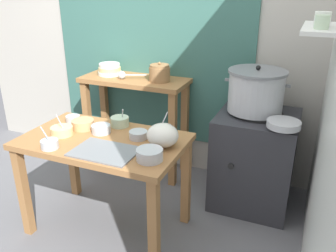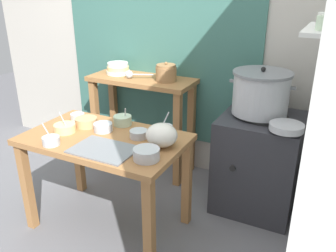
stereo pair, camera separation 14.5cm
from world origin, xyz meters
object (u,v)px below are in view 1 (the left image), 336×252
(clay_pot, at_px, (160,73))
(serving_tray, at_px, (105,152))
(plastic_bag, at_px, (162,136))
(bowl_stack_enamel, at_px, (110,69))
(prep_bowl_8, at_px, (50,144))
(prep_bowl_6, at_px, (138,134))
(prep_bowl_7, at_px, (150,154))
(prep_bowl_0, at_px, (62,130))
(prep_table, at_px, (104,153))
(prep_bowl_5, at_px, (164,129))
(ladle, at_px, (123,75))
(prep_bowl_4, at_px, (120,121))
(steamer_pot, at_px, (256,91))
(back_shelf_table, at_px, (135,102))
(wide_pan, at_px, (284,124))
(prep_bowl_2, at_px, (73,118))
(stove_block, at_px, (254,159))
(prep_bowl_1, at_px, (101,129))
(prep_bowl_3, at_px, (83,124))

(clay_pot, distance_m, serving_tray, 1.08)
(serving_tray, height_order, plastic_bag, plastic_bag)
(bowl_stack_enamel, xyz_separation_m, prep_bowl_8, (0.25, -1.16, -0.20))
(prep_bowl_6, relative_size, prep_bowl_7, 0.77)
(prep_bowl_8, bearing_deg, prep_bowl_7, 8.77)
(prep_bowl_0, bearing_deg, prep_table, 10.06)
(prep_table, relative_size, prep_bowl_5, 7.33)
(bowl_stack_enamel, height_order, prep_bowl_0, bowl_stack_enamel)
(clay_pot, relative_size, bowl_stack_enamel, 0.83)
(ladle, bearing_deg, prep_bowl_4, -63.03)
(prep_bowl_5, distance_m, prep_bowl_6, 0.19)
(steamer_pot, height_order, prep_bowl_4, steamer_pot)
(prep_bowl_8, bearing_deg, prep_bowl_5, 40.06)
(back_shelf_table, distance_m, clay_pot, 0.38)
(wide_pan, height_order, prep_bowl_7, wide_pan)
(bowl_stack_enamel, xyz_separation_m, prep_bowl_4, (0.48, -0.67, -0.19))
(prep_table, distance_m, steamer_pot, 1.21)
(prep_bowl_2, relative_size, prep_bowl_5, 0.70)
(prep_bowl_0, bearing_deg, prep_bowl_4, 44.82)
(prep_bowl_0, distance_m, prep_bowl_2, 0.24)
(bowl_stack_enamel, bearing_deg, serving_tray, -60.77)
(wide_pan, bearing_deg, prep_bowl_2, -166.74)
(prep_bowl_5, bearing_deg, serving_tray, -119.35)
(bowl_stack_enamel, xyz_separation_m, prep_bowl_7, (0.90, -1.06, -0.19))
(prep_bowl_0, distance_m, prep_bowl_8, 0.21)
(steamer_pot, relative_size, prep_bowl_6, 3.89)
(wide_pan, distance_m, prep_bowl_2, 1.52)
(bowl_stack_enamel, distance_m, prep_bowl_5, 1.09)
(prep_bowl_5, xyz_separation_m, prep_bowl_7, (0.07, -0.38, 0.00))
(stove_block, bearing_deg, prep_table, -140.48)
(prep_table, height_order, prep_bowl_1, prep_bowl_1)
(prep_bowl_1, bearing_deg, prep_bowl_8, -116.48)
(bowl_stack_enamel, distance_m, plastic_bag, 1.25)
(serving_tray, bearing_deg, prep_bowl_6, 69.88)
(back_shelf_table, relative_size, bowl_stack_enamel, 4.47)
(prep_bowl_6, bearing_deg, prep_bowl_5, 46.52)
(stove_block, relative_size, prep_bowl_0, 4.89)
(prep_bowl_2, bearing_deg, prep_table, -25.20)
(serving_tray, bearing_deg, ladle, 112.84)
(plastic_bag, bearing_deg, wide_pan, 34.72)
(ladle, xyz_separation_m, prep_bowl_7, (0.72, -0.97, -0.18))
(plastic_bag, xyz_separation_m, prep_bowl_4, (-0.42, 0.19, -0.04))
(prep_bowl_7, bearing_deg, prep_bowl_3, 158.62)
(wide_pan, xyz_separation_m, prep_bowl_2, (-1.48, -0.35, -0.06))
(clay_pot, relative_size, prep_bowl_4, 1.30)
(prep_bowl_1, xyz_separation_m, prep_bowl_6, (0.28, 0.02, -0.00))
(wide_pan, relative_size, prep_bowl_4, 1.66)
(stove_block, xyz_separation_m, ladle, (-1.20, 0.07, 0.55))
(bowl_stack_enamel, height_order, prep_bowl_8, bowl_stack_enamel)
(ladle, distance_m, wide_pan, 1.44)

